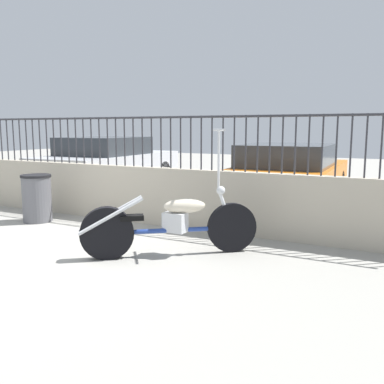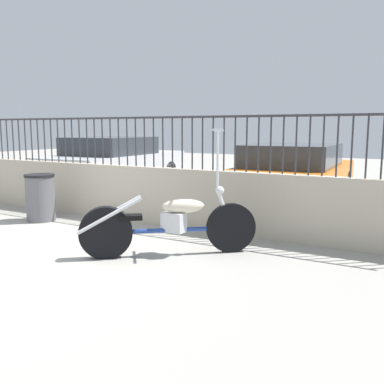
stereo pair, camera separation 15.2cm
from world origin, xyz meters
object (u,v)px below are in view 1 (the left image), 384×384
Objects in this scene: motorcycle_blue at (162,224)px; car_silver at (109,162)px; car_orange at (289,175)px; trash_bin at (37,198)px.

motorcycle_blue is 6.20m from car_silver.
car_silver reaches higher than car_orange.
trash_bin is 4.01m from car_silver.
car_orange is at bearing 44.70° from trash_bin.
motorcycle_blue is at bearing -138.57° from car_silver.
motorcycle_blue is 0.41× the size of car_silver.
motorcycle_blue is 0.44× the size of car_orange.
trash_bin is 0.18× the size of car_silver.
trash_bin is at bearing 128.13° from motorcycle_blue.
trash_bin is 0.19× the size of car_orange.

